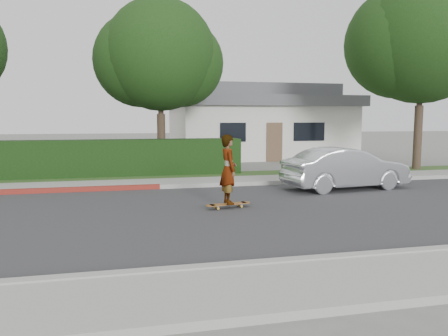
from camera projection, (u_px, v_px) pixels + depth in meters
The scene contains 14 objects.
ground at pixel (131, 218), 10.25m from camera, with size 120.00×120.00×0.00m, color slate.
road at pixel (131, 218), 10.25m from camera, with size 60.00×8.00×0.01m, color #2D2D30.
curb_near at pixel (137, 275), 6.27m from camera, with size 60.00×0.20×0.15m, color #9E9E99.
sidewalk_near at pixel (139, 302), 5.40m from camera, with size 60.00×1.60×0.12m, color gray.
curb_far at pixel (129, 188), 14.21m from camera, with size 60.00×0.20×0.15m, color #9E9E99.
sidewalk_far at pixel (128, 184), 15.08m from camera, with size 60.00×1.60×0.12m, color gray.
planting_strip at pixel (128, 178), 16.63m from camera, with size 60.00×1.60×0.10m, color #2D4C1E.
hedge at pixel (46, 160), 16.46m from camera, with size 15.00×1.00×1.50m, color black.
tree_center at pixel (159, 59), 18.92m from camera, with size 5.66×4.84×7.44m.
tree_right at pixel (419, 42), 18.89m from camera, with size 6.32×5.60×8.56m.
house at pixel (256, 122), 27.29m from camera, with size 10.60×8.60×4.30m.
skateboard at pixel (228, 204), 11.30m from camera, with size 1.27×0.48×0.12m.
skateboarder at pixel (228, 169), 11.20m from camera, with size 0.65×0.43×1.79m, color white.
car_silver at pixel (346, 169), 14.30m from camera, with size 1.45×4.16×1.37m, color silver.
Camera 1 is at (-0.15, -10.28, 2.32)m, focal length 35.00 mm.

